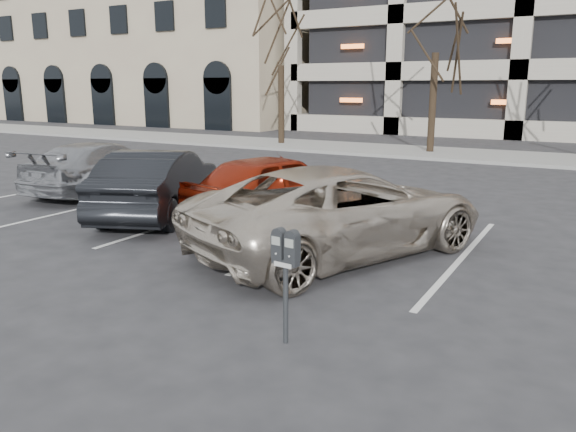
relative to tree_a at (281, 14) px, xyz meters
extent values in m
plane|color=#28282B|center=(10.00, -16.00, -5.80)|extent=(140.00, 140.00, 0.00)
cube|color=gray|center=(10.00, 0.00, -5.74)|extent=(80.00, 4.00, 0.12)
cube|color=silver|center=(0.20, -13.70, -5.80)|extent=(0.10, 5.20, 0.00)
cube|color=silver|center=(3.00, -13.70, -5.80)|extent=(0.10, 5.20, 0.00)
cube|color=silver|center=(5.80, -13.70, -5.80)|extent=(0.10, 5.20, 0.00)
cube|color=silver|center=(8.60, -13.70, -5.80)|extent=(0.10, 5.20, 0.00)
cube|color=silver|center=(11.40, -13.70, -5.80)|extent=(0.10, 5.20, 0.00)
cube|color=gray|center=(-18.00, 14.00, 1.70)|extent=(26.00, 16.00, 15.00)
cylinder|color=black|center=(0.00, 0.00, -3.99)|extent=(0.28, 0.28, 3.61)
cylinder|color=black|center=(7.00, 0.00, -3.81)|extent=(0.28, 0.28, 3.98)
cylinder|color=black|center=(10.44, -17.78, -5.35)|extent=(0.06, 0.06, 0.90)
cube|color=black|center=(10.44, -17.78, -4.88)|extent=(0.31, 0.13, 0.06)
cube|color=silver|center=(10.44, -17.83, -4.90)|extent=(0.22, 0.03, 0.05)
cube|color=gray|center=(10.35, -17.83, -4.65)|extent=(0.11, 0.02, 0.09)
cube|color=gray|center=(10.52, -17.85, -4.65)|extent=(0.11, 0.02, 0.09)
imported|color=beige|center=(9.56, -14.42, -5.07)|extent=(4.35, 5.77, 1.46)
cube|color=#E15604|center=(9.21, -15.34, -4.34)|extent=(0.10, 0.20, 0.01)
imported|color=maroon|center=(7.37, -12.88, -5.10)|extent=(2.53, 4.39, 1.40)
imported|color=black|center=(5.05, -13.80, -5.09)|extent=(3.05, 4.56, 1.42)
imported|color=#919398|center=(1.89, -12.45, -5.14)|extent=(2.31, 4.70, 1.32)
camera|label=1|loc=(13.25, -22.66, -3.07)|focal=35.00mm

